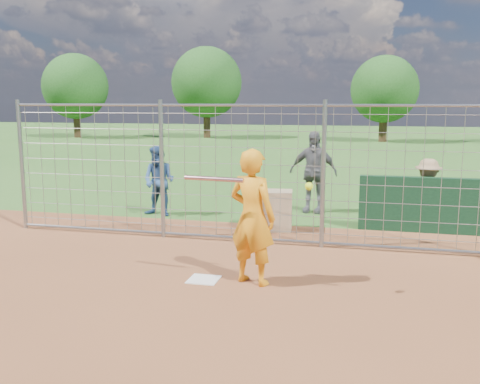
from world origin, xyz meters
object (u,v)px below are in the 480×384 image
(batter, at_px, (252,217))
(bystander_a, at_px, (159,181))
(bystander_b, at_px, (313,172))
(bystander_c, at_px, (427,194))
(equipment_bin, at_px, (272,210))

(batter, xyz_separation_m, bystander_a, (-3.02, 3.96, -0.17))
(bystander_b, relative_size, bystander_c, 1.32)
(bystander_c, bearing_deg, batter, 68.20)
(bystander_b, bearing_deg, bystander_c, -17.36)
(batter, relative_size, equipment_bin, 2.41)
(bystander_a, relative_size, bystander_c, 1.11)
(bystander_a, relative_size, bystander_b, 0.84)
(bystander_c, relative_size, equipment_bin, 1.80)
(bystander_a, xyz_separation_m, equipment_bin, (2.72, -0.73, -0.39))
(bystander_b, xyz_separation_m, bystander_c, (2.42, -1.14, -0.23))
(bystander_c, bearing_deg, bystander_b, -12.86)
(bystander_b, distance_m, bystander_c, 2.68)
(bystander_a, distance_m, bystander_b, 3.54)
(batter, relative_size, bystander_a, 1.22)
(equipment_bin, bearing_deg, batter, -91.53)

